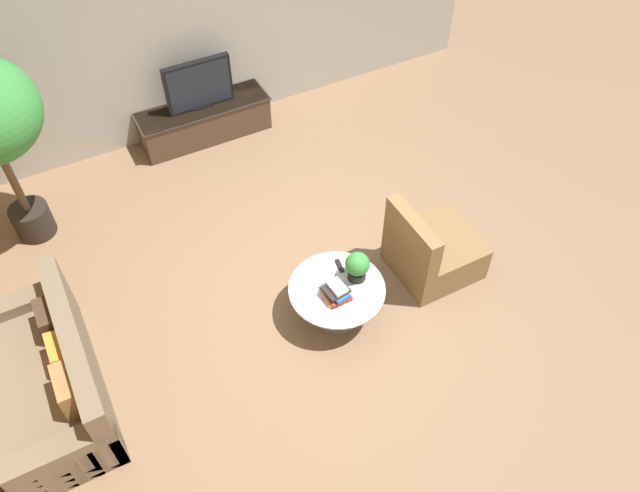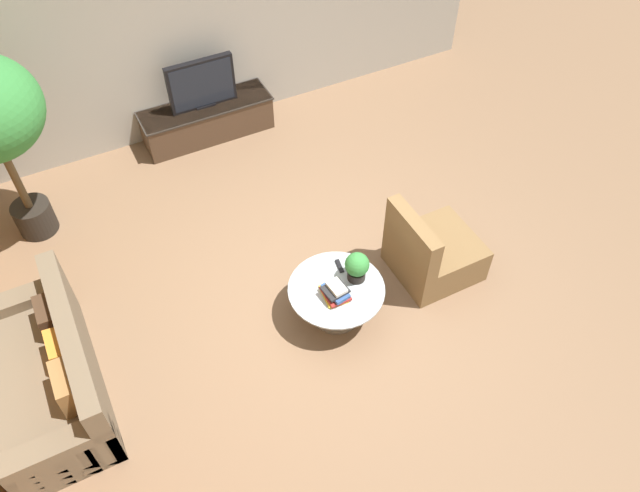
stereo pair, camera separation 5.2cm
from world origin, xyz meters
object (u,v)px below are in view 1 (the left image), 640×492
(television, at_px, (199,85))
(armchair_wicker, at_px, (431,251))
(coffee_table, at_px, (337,296))
(couch_by_wall, at_px, (51,379))
(media_console, at_px, (205,120))
(potted_plant_tabletop, at_px, (357,266))

(television, xyz_separation_m, armchair_wicker, (1.23, -3.12, -0.48))
(coffee_table, distance_m, couch_by_wall, 2.60)
(media_console, bearing_deg, television, -90.00)
(couch_by_wall, xyz_separation_m, potted_plant_tabletop, (2.80, -0.33, 0.28))
(media_console, height_order, couch_by_wall, couch_by_wall)
(coffee_table, distance_m, potted_plant_tabletop, 0.37)
(television, distance_m, couch_by_wall, 3.76)
(media_console, bearing_deg, couch_by_wall, -131.07)
(coffee_table, height_order, armchair_wicker, armchair_wicker)
(couch_by_wall, bearing_deg, television, 138.91)
(armchair_wicker, bearing_deg, media_console, 21.46)
(armchair_wicker, relative_size, potted_plant_tabletop, 2.77)
(coffee_table, relative_size, armchair_wicker, 1.06)
(media_console, xyz_separation_m, potted_plant_tabletop, (0.34, -3.15, 0.33))
(media_console, distance_m, coffee_table, 3.18)
(coffee_table, bearing_deg, couch_by_wall, 172.07)
(television, relative_size, couch_by_wall, 0.47)
(couch_by_wall, distance_m, potted_plant_tabletop, 2.83)
(media_console, xyz_separation_m, coffee_table, (0.12, -3.17, 0.04))
(coffee_table, bearing_deg, armchair_wicker, 2.43)
(armchair_wicker, distance_m, potted_plant_tabletop, 0.93)
(media_console, bearing_deg, armchair_wicker, -68.54)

